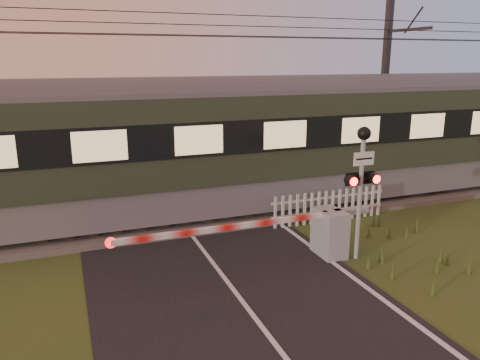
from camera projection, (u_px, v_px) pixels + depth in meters
name	position (u px, v px, depth m)	size (l,w,h in m)	color
ground	(261.00, 326.00, 8.75)	(160.00, 160.00, 0.00)	#33491C
road	(266.00, 332.00, 8.55)	(6.00, 140.00, 0.03)	black
track_bed	(179.00, 217.00, 14.62)	(140.00, 3.40, 0.39)	#47423D
overhead_wires	(172.00, 27.00, 13.19)	(120.00, 0.62, 0.62)	black
boom_gate	(321.00, 232.00, 11.68)	(6.54, 0.92, 1.22)	gray
crossing_signal	(362.00, 170.00, 11.16)	(0.85, 0.35, 3.32)	gray
picket_fence	(329.00, 206.00, 14.25)	(3.87, 0.08, 0.99)	silver
catenary_mast	(385.00, 85.00, 18.84)	(0.23, 2.47, 7.37)	#2D2D30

